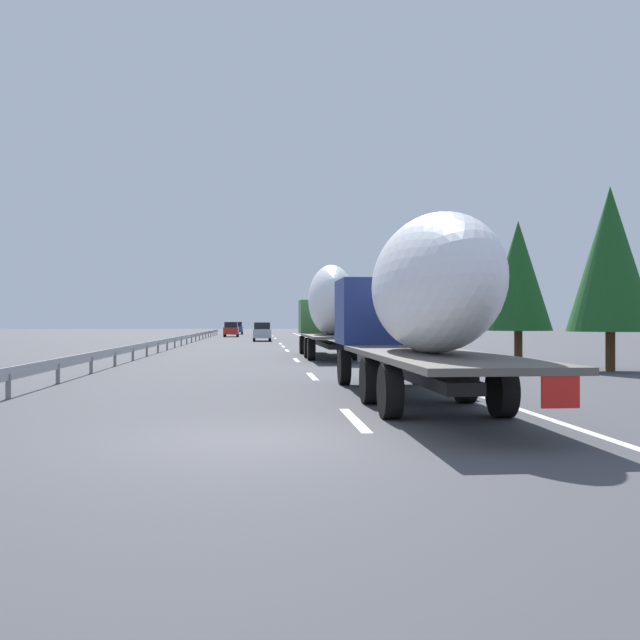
{
  "coord_description": "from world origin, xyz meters",
  "views": [
    {
      "loc": [
        -10.89,
        -0.01,
        1.85
      ],
      "look_at": [
        19.11,
        -2.67,
        1.93
      ],
      "focal_mm": 38.62,
      "sensor_mm": 36.0,
      "label": 1
    }
  ],
  "objects_px": {
    "car_blue_sedan": "(237,328)",
    "truck_lead": "(329,307)",
    "car_silver_hatch": "(262,332)",
    "truck_trailing": "(417,300)",
    "car_red_compact": "(231,329)",
    "road_sign": "(341,318)"
  },
  "relations": [
    {
      "from": "car_blue_sedan",
      "to": "truck_lead",
      "type": "bearing_deg",
      "value": -174.13
    },
    {
      "from": "truck_trailing",
      "to": "car_red_compact",
      "type": "distance_m",
      "value": 70.65
    },
    {
      "from": "car_red_compact",
      "to": "road_sign",
      "type": "bearing_deg",
      "value": -161.27
    },
    {
      "from": "car_red_compact",
      "to": "car_blue_sedan",
      "type": "height_order",
      "value": "car_blue_sedan"
    },
    {
      "from": "truck_trailing",
      "to": "car_red_compact",
      "type": "bearing_deg",
      "value": 5.72
    },
    {
      "from": "truck_lead",
      "to": "car_blue_sedan",
      "type": "relative_size",
      "value": 2.88
    },
    {
      "from": "car_silver_hatch",
      "to": "car_blue_sedan",
      "type": "bearing_deg",
      "value": 5.67
    },
    {
      "from": "car_red_compact",
      "to": "car_silver_hatch",
      "type": "bearing_deg",
      "value": -169.1
    },
    {
      "from": "truck_lead",
      "to": "road_sign",
      "type": "distance_m",
      "value": 20.61
    },
    {
      "from": "road_sign",
      "to": "car_blue_sedan",
      "type": "bearing_deg",
      "value": 12.05
    },
    {
      "from": "truck_trailing",
      "to": "car_blue_sedan",
      "type": "distance_m",
      "value": 87.6
    },
    {
      "from": "truck_lead",
      "to": "car_silver_hatch",
      "type": "relative_size",
      "value": 2.79
    },
    {
      "from": "truck_trailing",
      "to": "car_red_compact",
      "type": "relative_size",
      "value": 2.97
    },
    {
      "from": "truck_trailing",
      "to": "road_sign",
      "type": "distance_m",
      "value": 40.49
    },
    {
      "from": "truck_trailing",
      "to": "car_blue_sedan",
      "type": "height_order",
      "value": "truck_trailing"
    },
    {
      "from": "truck_trailing",
      "to": "car_silver_hatch",
      "type": "xyz_separation_m",
      "value": [
        50.95,
        3.32,
        -1.45
      ]
    },
    {
      "from": "truck_lead",
      "to": "car_red_compact",
      "type": "height_order",
      "value": "truck_lead"
    },
    {
      "from": "truck_trailing",
      "to": "car_red_compact",
      "type": "height_order",
      "value": "truck_trailing"
    },
    {
      "from": "car_silver_hatch",
      "to": "truck_trailing",
      "type": "bearing_deg",
      "value": -176.28
    },
    {
      "from": "car_red_compact",
      "to": "truck_trailing",
      "type": "bearing_deg",
      "value": -174.28
    },
    {
      "from": "car_silver_hatch",
      "to": "car_blue_sedan",
      "type": "xyz_separation_m",
      "value": [
        36.36,
        3.61,
        0.01
      ]
    },
    {
      "from": "car_blue_sedan",
      "to": "road_sign",
      "type": "height_order",
      "value": "road_sign"
    }
  ]
}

